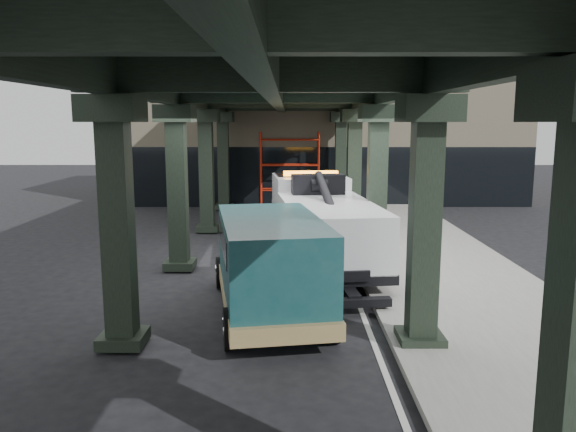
{
  "coord_description": "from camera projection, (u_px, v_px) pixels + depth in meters",
  "views": [
    {
      "loc": [
        -0.05,
        -14.77,
        4.5
      ],
      "look_at": [
        -0.07,
        1.92,
        1.7
      ],
      "focal_mm": 35.0,
      "sensor_mm": 36.0,
      "label": 1
    }
  ],
  "objects": [
    {
      "name": "tow_truck",
      "position": [
        319.0,
        218.0,
        18.1
      ],
      "size": [
        3.44,
        9.19,
        2.95
      ],
      "rotation": [
        0.0,
        0.0,
        0.11
      ],
      "color": "black",
      "rests_on": "ground"
    },
    {
      "name": "ground",
      "position": [
        291.0,
        289.0,
        15.31
      ],
      "size": [
        90.0,
        90.0,
        0.0
      ],
      "primitive_type": "plane",
      "color": "black",
      "rests_on": "ground"
    },
    {
      "name": "scaffolding",
      "position": [
        290.0,
        168.0,
        29.41
      ],
      "size": [
        3.08,
        0.88,
        4.0
      ],
      "color": "red",
      "rests_on": "ground"
    },
    {
      "name": "building",
      "position": [
        322.0,
        130.0,
        34.37
      ],
      "size": [
        22.0,
        10.0,
        8.0
      ],
      "primitive_type": "cube",
      "color": "#C6B793",
      "rests_on": "ground"
    },
    {
      "name": "lane_stripe",
      "position": [
        346.0,
        270.0,
        17.28
      ],
      "size": [
        0.12,
        38.0,
        0.01
      ],
      "primitive_type": "cube",
      "color": "silver",
      "rests_on": "ground"
    },
    {
      "name": "towed_van",
      "position": [
        270.0,
        262.0,
        13.02
      ],
      "size": [
        3.14,
        6.14,
        2.38
      ],
      "rotation": [
        0.0,
        0.0,
        0.16
      ],
      "color": "#113C3F",
      "rests_on": "ground"
    },
    {
      "name": "sidewalk",
      "position": [
        436.0,
        268.0,
        17.27
      ],
      "size": [
        5.0,
        40.0,
        0.15
      ],
      "primitive_type": "cube",
      "color": "gray",
      "rests_on": "ground"
    },
    {
      "name": "viaduct",
      "position": [
        277.0,
        89.0,
        16.38
      ],
      "size": [
        7.4,
        32.0,
        6.4
      ],
      "color": "black",
      "rests_on": "ground"
    }
  ]
}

